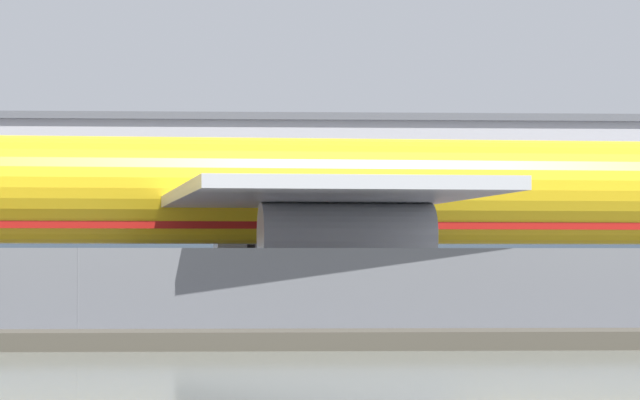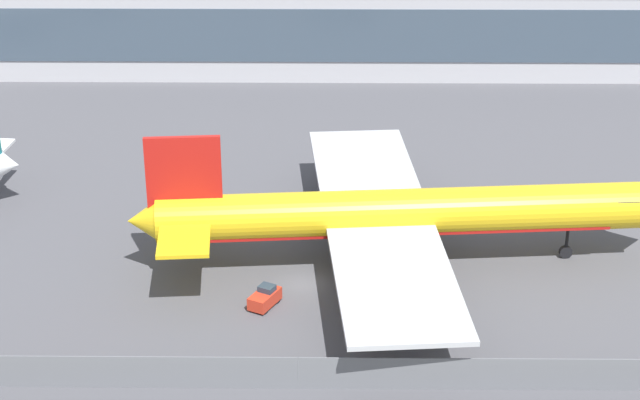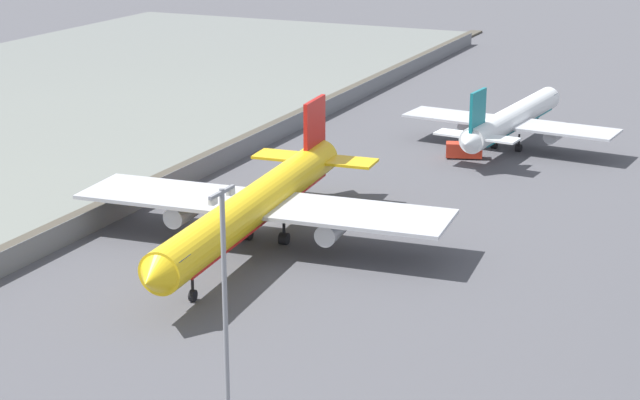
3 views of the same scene
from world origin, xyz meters
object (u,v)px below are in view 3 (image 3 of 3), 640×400
(passenger_jet_white_teal, at_px, (512,119))
(baggage_tug, at_px, (245,205))
(ops_van, at_px, (463,150))
(apron_light_mast_apron_west, at_px, (225,307))
(cargo_jet_yellow, at_px, (257,205))

(passenger_jet_white_teal, relative_size, baggage_tug, 10.59)
(ops_van, bearing_deg, passenger_jet_white_teal, 153.11)
(apron_light_mast_apron_west, bearing_deg, passenger_jet_white_teal, -177.60)
(ops_van, bearing_deg, apron_light_mast_apron_west, 5.76)
(passenger_jet_white_teal, distance_m, apron_light_mast_apron_west, 94.90)
(passenger_jet_white_teal, bearing_deg, apron_light_mast_apron_west, 2.40)
(passenger_jet_white_teal, height_order, apron_light_mast_apron_west, apron_light_mast_apron_west)
(cargo_jet_yellow, bearing_deg, apron_light_mast_apron_west, 24.76)
(cargo_jet_yellow, height_order, ops_van, cargo_jet_yellow)
(apron_light_mast_apron_west, bearing_deg, cargo_jet_yellow, -155.24)
(baggage_tug, xyz_separation_m, ops_van, (-35.05, 17.07, 0.47))
(baggage_tug, bearing_deg, cargo_jet_yellow, 34.21)
(passenger_jet_white_teal, bearing_deg, cargo_jet_yellow, -14.21)
(cargo_jet_yellow, xyz_separation_m, passenger_jet_white_teal, (-55.50, 14.05, -0.73))
(cargo_jet_yellow, relative_size, apron_light_mast_apron_west, 2.50)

